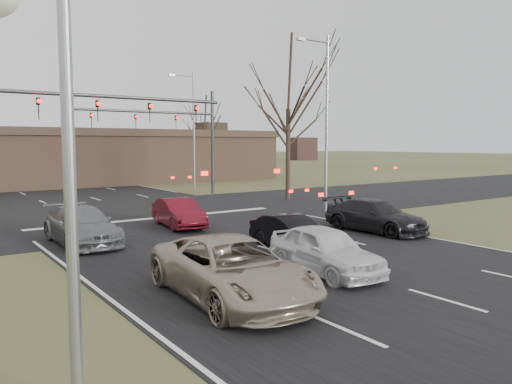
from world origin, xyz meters
TOP-DOWN VIEW (x-y plane):
  - ground at (0.00, 0.00)m, footprint 360.00×360.00m
  - road_main at (0.00, 60.00)m, footprint 14.00×300.00m
  - road_cross at (0.00, 15.00)m, footprint 200.00×14.00m
  - building at (2.00, 38.00)m, footprint 42.40×10.40m
  - mast_arm_near at (-5.23, 13.00)m, footprint 12.12×0.24m
  - mast_arm_far at (6.18, 23.00)m, footprint 11.12×0.24m
  - streetlight_left at (-8.82, -4.00)m, footprint 2.34×0.25m
  - streetlight_right_near at (8.82, 10.00)m, footprint 2.34×0.25m
  - streetlight_right_far at (9.32, 27.00)m, footprint 2.34×0.25m
  - tree_right_near at (11.00, 16.00)m, footprint 6.90×6.90m
  - tree_right_far at (15.00, 35.00)m, footprint 5.40×5.40m
  - car_silver_suv at (-4.28, -0.77)m, footprint 2.94×5.76m
  - car_white_sedan at (-0.62, -0.27)m, footprint 2.13×4.41m
  - car_black_hatch at (0.74, 2.99)m, footprint 1.45×3.88m
  - car_charcoal_sedan at (6.15, 3.73)m, footprint 2.28×5.03m
  - car_grey_ahead at (-5.36, 8.54)m, footprint 2.08×5.06m
  - car_red_ahead at (-0.50, 9.87)m, footprint 1.94×4.26m

SIDE VIEW (x-z plane):
  - ground at x=0.00m, z-range 0.00..0.00m
  - road_main at x=0.00m, z-range 0.00..0.02m
  - road_cross at x=0.00m, z-range 0.00..0.03m
  - car_black_hatch at x=0.74m, z-range 0.00..1.27m
  - car_red_ahead at x=-0.50m, z-range 0.00..1.35m
  - car_charcoal_sedan at x=6.15m, z-range 0.00..1.43m
  - car_white_sedan at x=-0.62m, z-range 0.00..1.45m
  - car_grey_ahead at x=-5.36m, z-range 0.00..1.46m
  - car_silver_suv at x=-4.28m, z-range 0.00..1.56m
  - building at x=2.00m, z-range 0.02..5.32m
  - mast_arm_far at x=6.18m, z-range 1.02..9.02m
  - mast_arm_near at x=-5.23m, z-range 1.07..9.07m
  - streetlight_left at x=-8.82m, z-range 0.59..10.59m
  - streetlight_right_near at x=8.82m, z-range 0.59..10.59m
  - streetlight_right_far at x=9.32m, z-range 0.59..10.59m
  - tree_right_far at x=15.00m, z-range 2.46..11.46m
  - tree_right_near at x=11.00m, z-range 3.15..14.65m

